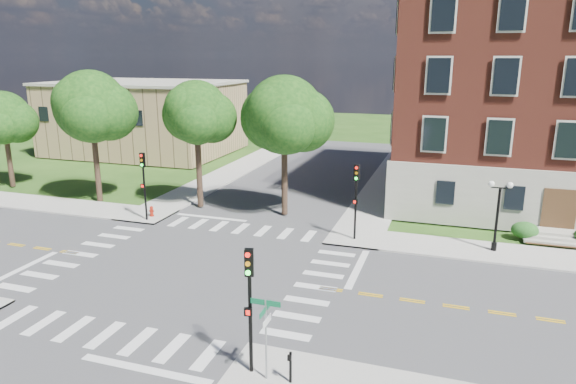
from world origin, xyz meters
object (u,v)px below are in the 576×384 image
(traffic_signal_nw, at_px, (144,177))
(fire_hydrant, at_px, (152,211))
(traffic_signal_se, at_px, (250,295))
(push_button_post, at_px, (290,366))
(traffic_signal_ne, at_px, (356,192))
(twin_lamp_west, at_px, (498,212))
(street_sign_pole, at_px, (266,324))

(traffic_signal_nw, relative_size, fire_hydrant, 6.40)
(traffic_signal_se, bearing_deg, push_button_post, -7.02)
(traffic_signal_se, distance_m, fire_hydrant, 20.86)
(traffic_signal_ne, xyz_separation_m, twin_lamp_west, (8.28, 0.65, -0.66))
(traffic_signal_ne, height_order, push_button_post, traffic_signal_ne)
(street_sign_pole, bearing_deg, fire_hydrant, 133.39)
(traffic_signal_ne, relative_size, street_sign_pole, 1.55)
(street_sign_pole, bearing_deg, traffic_signal_nw, 134.75)
(traffic_signal_se, distance_m, street_sign_pole, 1.14)
(traffic_signal_se, xyz_separation_m, traffic_signal_nw, (-13.85, 14.44, 0.00))
(traffic_signal_se, bearing_deg, fire_hydrant, 132.44)
(twin_lamp_west, distance_m, fire_hydrant, 23.23)
(twin_lamp_west, xyz_separation_m, push_button_post, (-7.60, -15.96, -1.73))
(traffic_signal_nw, bearing_deg, push_button_post, -43.48)
(traffic_signal_ne, relative_size, push_button_post, 4.00)
(push_button_post, bearing_deg, traffic_signal_ne, 92.53)
(street_sign_pole, relative_size, fire_hydrant, 4.13)
(traffic_signal_ne, bearing_deg, fire_hydrant, 179.45)
(traffic_signal_ne, distance_m, twin_lamp_west, 8.33)
(twin_lamp_west, bearing_deg, street_sign_pole, -117.93)
(traffic_signal_se, bearing_deg, traffic_signal_ne, 86.59)
(traffic_signal_nw, xyz_separation_m, push_button_post, (15.43, -14.63, -2.39))
(fire_hydrant, bearing_deg, traffic_signal_se, -47.56)
(traffic_signal_nw, xyz_separation_m, street_sign_pole, (14.55, -14.67, -0.88))
(traffic_signal_ne, distance_m, traffic_signal_nw, 14.77)
(traffic_signal_nw, height_order, street_sign_pole, traffic_signal_nw)
(traffic_signal_se, height_order, traffic_signal_ne, same)
(twin_lamp_west, bearing_deg, traffic_signal_nw, -176.68)
(traffic_signal_se, distance_m, push_button_post, 2.87)
(push_button_post, height_order, fire_hydrant, push_button_post)
(street_sign_pole, distance_m, push_button_post, 1.75)
(twin_lamp_west, bearing_deg, push_button_post, -115.47)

